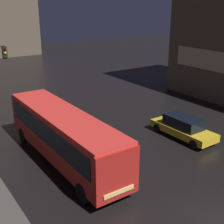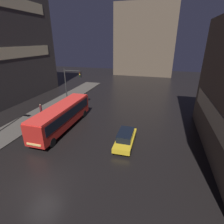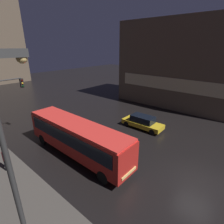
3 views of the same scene
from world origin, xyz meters
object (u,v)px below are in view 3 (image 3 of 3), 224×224
Objects in this scene: pedestrian_near at (5,158)px; street_lamp_sidewalk at (13,151)px; car_taxi at (143,122)px; bus_near at (77,136)px; traffic_light_main at (6,99)px.

street_lamp_sidewalk is at bearing 137.88° from pedestrian_near.
car_taxi is 13.78m from pedestrian_near.
bus_near reaches higher than pedestrian_near.
bus_near is 1.72× the size of traffic_light_main.
bus_near is at bearing -71.44° from traffic_light_main.
car_taxi is 14.31m from traffic_light_main.
bus_near is 1.24× the size of street_lamp_sidewalk.
traffic_light_main is (2.46, 4.91, 3.05)m from pedestrian_near.
street_lamp_sidewalk is (-6.46, -5.26, 3.98)m from bus_near.
bus_near is at bearing -146.19° from pedestrian_near.
traffic_light_main is at bearing 72.20° from street_lamp_sidewalk.
bus_near is 8.53m from car_taxi.
pedestrian_near is 9.06m from street_lamp_sidewalk.
pedestrian_near is 6.28m from traffic_light_main.
car_taxi is at bearing -136.80° from pedestrian_near.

